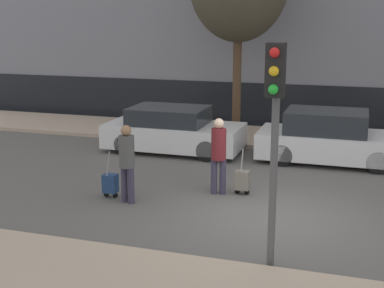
{
  "coord_description": "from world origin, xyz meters",
  "views": [
    {
      "loc": [
        1.56,
        -10.35,
        3.99
      ],
      "look_at": [
        -2.29,
        1.8,
        0.95
      ],
      "focal_mm": 50.0,
      "sensor_mm": 36.0,
      "label": 1
    }
  ],
  "objects_px": {
    "trolley_left": "(110,183)",
    "trolley_right": "(242,180)",
    "pedestrian_right": "(219,151)",
    "parked_car_0": "(173,131)",
    "pedestrian_left": "(127,159)",
    "parked_car_1": "(330,138)",
    "traffic_light": "(275,112)"
  },
  "relations": [
    {
      "from": "trolley_right",
      "to": "traffic_light",
      "type": "height_order",
      "value": "traffic_light"
    },
    {
      "from": "pedestrian_right",
      "to": "trolley_right",
      "type": "height_order",
      "value": "pedestrian_right"
    },
    {
      "from": "parked_car_0",
      "to": "traffic_light",
      "type": "xyz_separation_m",
      "value": [
        4.11,
        -6.91,
        1.95
      ]
    },
    {
      "from": "pedestrian_right",
      "to": "parked_car_1",
      "type": "bearing_deg",
      "value": -135.24
    },
    {
      "from": "trolley_left",
      "to": "traffic_light",
      "type": "bearing_deg",
      "value": -31.17
    },
    {
      "from": "trolley_left",
      "to": "traffic_light",
      "type": "xyz_separation_m",
      "value": [
        4.02,
        -2.43,
        2.26
      ]
    },
    {
      "from": "parked_car_0",
      "to": "pedestrian_right",
      "type": "bearing_deg",
      "value": -56.06
    },
    {
      "from": "parked_car_1",
      "to": "pedestrian_right",
      "type": "relative_size",
      "value": 2.27
    },
    {
      "from": "trolley_left",
      "to": "pedestrian_right",
      "type": "bearing_deg",
      "value": 23.36
    },
    {
      "from": "traffic_light",
      "to": "trolley_right",
      "type": "bearing_deg",
      "value": 109.11
    },
    {
      "from": "parked_car_0",
      "to": "trolley_right",
      "type": "height_order",
      "value": "parked_car_0"
    },
    {
      "from": "parked_car_1",
      "to": "pedestrian_left",
      "type": "xyz_separation_m",
      "value": [
        -4.0,
        -4.82,
        0.31
      ]
    },
    {
      "from": "pedestrian_right",
      "to": "parked_car_0",
      "type": "bearing_deg",
      "value": -69.66
    },
    {
      "from": "pedestrian_right",
      "to": "trolley_right",
      "type": "relative_size",
      "value": 1.62
    },
    {
      "from": "parked_car_1",
      "to": "traffic_light",
      "type": "height_order",
      "value": "traffic_light"
    },
    {
      "from": "parked_car_1",
      "to": "trolley_right",
      "type": "distance_m",
      "value": 3.93
    },
    {
      "from": "pedestrian_left",
      "to": "parked_car_0",
      "type": "bearing_deg",
      "value": 117.89
    },
    {
      "from": "parked_car_0",
      "to": "parked_car_1",
      "type": "relative_size",
      "value": 1.02
    },
    {
      "from": "trolley_left",
      "to": "traffic_light",
      "type": "distance_m",
      "value": 5.22
    },
    {
      "from": "parked_car_1",
      "to": "pedestrian_right",
      "type": "xyz_separation_m",
      "value": [
        -2.25,
        -3.65,
        0.34
      ]
    },
    {
      "from": "trolley_left",
      "to": "trolley_right",
      "type": "relative_size",
      "value": 0.98
    },
    {
      "from": "parked_car_0",
      "to": "pedestrian_left",
      "type": "relative_size",
      "value": 2.36
    },
    {
      "from": "pedestrian_right",
      "to": "trolley_right",
      "type": "xyz_separation_m",
      "value": [
        0.53,
        0.13,
        -0.68
      ]
    },
    {
      "from": "parked_car_0",
      "to": "traffic_light",
      "type": "distance_m",
      "value": 8.27
    },
    {
      "from": "pedestrian_left",
      "to": "pedestrian_right",
      "type": "distance_m",
      "value": 2.1
    },
    {
      "from": "parked_car_1",
      "to": "traffic_light",
      "type": "xyz_separation_m",
      "value": [
        -0.49,
        -7.06,
        1.91
      ]
    },
    {
      "from": "trolley_left",
      "to": "pedestrian_right",
      "type": "distance_m",
      "value": 2.56
    },
    {
      "from": "trolley_left",
      "to": "pedestrian_right",
      "type": "xyz_separation_m",
      "value": [
        2.26,
        0.98,
        0.69
      ]
    },
    {
      "from": "parked_car_0",
      "to": "trolley_left",
      "type": "bearing_deg",
      "value": -88.86
    },
    {
      "from": "parked_car_1",
      "to": "pedestrian_left",
      "type": "bearing_deg",
      "value": -129.67
    },
    {
      "from": "parked_car_1",
      "to": "pedestrian_right",
      "type": "bearing_deg",
      "value": -121.64
    },
    {
      "from": "parked_car_0",
      "to": "pedestrian_left",
      "type": "distance_m",
      "value": 4.72
    }
  ]
}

